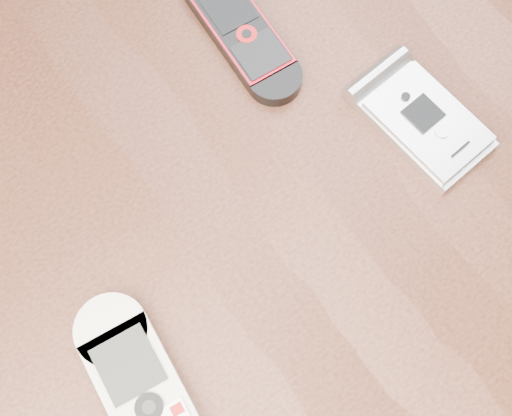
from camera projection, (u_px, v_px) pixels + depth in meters
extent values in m
plane|color=#472B19|center=(254.00, 353.00, 1.24)|extent=(4.00, 4.00, 0.00)
cube|color=black|center=(251.00, 223.00, 0.55)|extent=(1.20, 0.80, 0.03)
cube|color=silver|center=(147.00, 400.00, 0.48)|extent=(0.07, 0.16, 0.02)
cube|color=black|center=(241.00, 31.00, 0.58)|extent=(0.05, 0.15, 0.01)
cube|color=silver|center=(424.00, 121.00, 0.55)|extent=(0.07, 0.12, 0.02)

